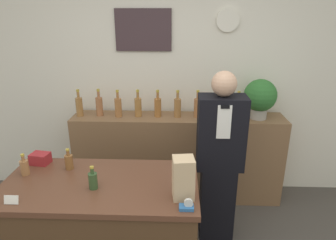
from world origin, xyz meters
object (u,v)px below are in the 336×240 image
(shopkeeper, at_px, (219,161))
(paper_bag, at_px, (183,178))
(tape_dispenser, at_px, (187,206))
(potted_plant, at_px, (260,97))

(shopkeeper, distance_m, paper_bag, 0.84)
(shopkeeper, height_order, tape_dispenser, shopkeeper)
(paper_bag, bearing_deg, tape_dispenser, -79.21)
(shopkeeper, bearing_deg, potted_plant, 53.35)
(tape_dispenser, bearing_deg, potted_plant, 62.46)
(tape_dispenser, bearing_deg, shopkeeper, 70.40)
(potted_plant, bearing_deg, paper_bag, -120.42)
(shopkeeper, distance_m, tape_dispenser, 0.92)
(potted_plant, relative_size, paper_bag, 1.50)
(potted_plant, xyz_separation_m, paper_bag, (-0.81, -1.37, -0.16))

